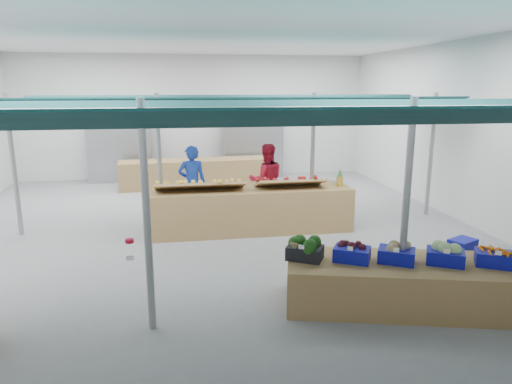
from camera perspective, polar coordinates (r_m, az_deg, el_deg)
floor at (r=10.16m, az=-6.02°, el=-4.95°), size 13.00×13.00×0.00m
hall at (r=11.12m, az=-6.85°, el=10.47°), size 13.00×13.00×13.00m
pole_grid at (r=8.12m, az=-0.20°, el=3.74°), size 10.00×4.60×3.00m
awnings at (r=8.02m, az=-0.20°, el=10.58°), size 9.50×7.08×0.30m
back_shelving_left at (r=15.92m, az=-16.63°, el=4.81°), size 2.00×0.50×2.00m
back_shelving_right at (r=16.01m, az=-0.37°, el=5.40°), size 2.00×0.50×2.00m
veg_counter at (r=7.07m, az=18.46°, el=-10.90°), size 3.65×2.01×0.67m
fruit_counter at (r=10.06m, az=-0.85°, el=-2.21°), size 4.48×1.08×0.96m
far_counter at (r=14.73m, az=-7.42°, el=2.39°), size 4.85×1.26×0.86m
crate_stack at (r=8.79m, az=24.29°, el=-7.10°), size 0.55×0.48×0.55m
vendor_left at (r=10.92m, az=-7.99°, el=1.13°), size 0.65×0.43×1.79m
vendor_right at (r=11.12m, az=1.32°, el=1.46°), size 0.87×0.68×1.79m
crate_broccoli at (r=6.69m, az=6.14°, el=-7.06°), size 0.61×0.55×0.35m
crate_beets at (r=6.75m, az=11.92°, el=-7.33°), size 0.61×0.55×0.29m
crate_celeriac at (r=6.85m, az=17.17°, el=-7.24°), size 0.61×0.55×0.31m
crate_cabbage at (r=7.02m, az=22.61°, el=-7.06°), size 0.61×0.55×0.35m
crate_carrots at (r=7.26m, az=27.69°, el=-7.29°), size 0.61×0.55×0.29m
sparrow at (r=6.54m, az=4.83°, el=-6.67°), size 0.12×0.09×0.11m
pole_ribbon at (r=6.39m, az=-15.53°, el=-6.11°), size 0.12×0.12×0.28m
apple_heap_yellow at (r=9.70m, az=-7.00°, el=1.04°), size 1.90×0.71×0.27m
apple_heap_red at (r=9.98m, az=4.38°, el=1.44°), size 1.50×0.71×0.27m
pineapple at (r=10.30m, az=10.44°, el=1.71°), size 0.14×0.14×0.39m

